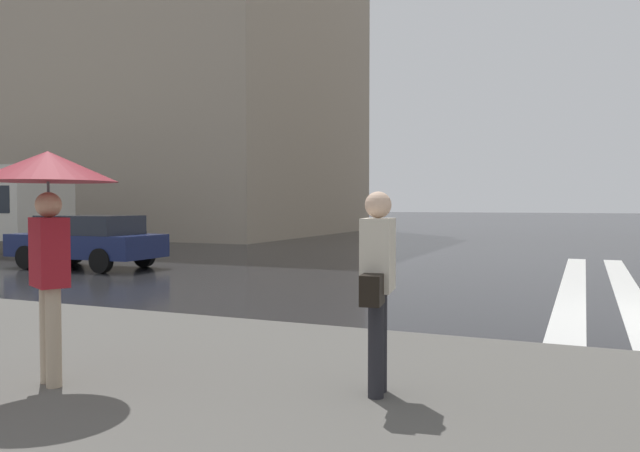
% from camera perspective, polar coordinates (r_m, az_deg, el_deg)
% --- Properties ---
extents(haussmann_block_mid, '(16.15, 28.71, 23.79)m').
position_cam_1_polar(haussmann_block_mid, '(42.59, -18.67, 15.43)').
color(haussmann_block_mid, tan).
rests_on(haussmann_block_mid, ground_plane).
extents(car_navy, '(1.85, 4.10, 1.41)m').
position_cam_1_polar(car_navy, '(17.86, -20.39, -1.19)').
color(car_navy, navy).
rests_on(car_navy, ground_plane).
extents(pedestrian_in_red_jacket, '(1.17, 1.17, 2.03)m').
position_cam_1_polar(pedestrian_in_red_jacket, '(5.90, -23.48, 3.10)').
color(pedestrian_in_red_jacket, maroon).
rests_on(pedestrian_in_red_jacket, sidewalk_pavement).
extents(pedestrian_far_down_pavement, '(0.64, 0.30, 1.68)m').
position_cam_1_polar(pedestrian_far_down_pavement, '(5.16, 5.24, -4.64)').
color(pedestrian_far_down_pavement, beige).
rests_on(pedestrian_far_down_pavement, sidewalk_pavement).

